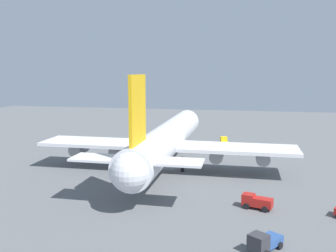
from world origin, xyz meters
The scene contains 6 objects.
ground_plane centered at (0.00, 0.00, 0.00)m, with size 243.81×243.81×0.00m, color slate.
cargo_airplane centered at (-0.08, 0.00, 6.41)m, with size 60.95×54.31×20.62m.
cargo_loader centered at (-21.23, -18.43, 1.17)m, with size 3.19×4.90×2.18m.
pushback_tractor centered at (-35.01, -18.85, 1.16)m, with size 5.16×4.47×2.43m.
catering_truck centered at (25.78, -10.96, 1.19)m, with size 5.44×3.20×2.52m.
safety_cone_nose centered at (27.43, -0.74, 0.33)m, with size 0.46×0.46×0.66m, color orange.
Camera 1 is at (-77.38, -16.13, 21.22)m, focal length 39.36 mm.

